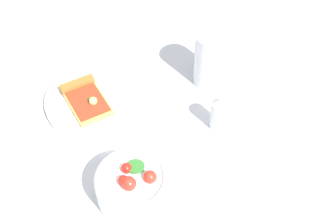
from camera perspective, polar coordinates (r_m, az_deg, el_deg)
name	(u,v)px	position (r m, az deg, el deg)	size (l,w,h in m)	color
ground_plane	(111,99)	(0.97, -7.28, 1.67)	(2.40, 2.40, 0.00)	silver
plate	(108,97)	(0.97, -7.69, 1.85)	(0.26, 0.26, 0.01)	white
pizza_slice_main	(85,98)	(0.96, -10.52, 1.83)	(0.13, 0.10, 0.02)	#E5B256
salad_bowl	(132,186)	(0.79, -4.58, -9.31)	(0.13, 0.13, 0.07)	white
soda_glass	(211,61)	(0.97, 5.47, 6.53)	(0.07, 0.07, 0.13)	silver
pepper_shaker	(219,113)	(0.89, 6.46, -0.16)	(0.03, 0.03, 0.08)	silver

